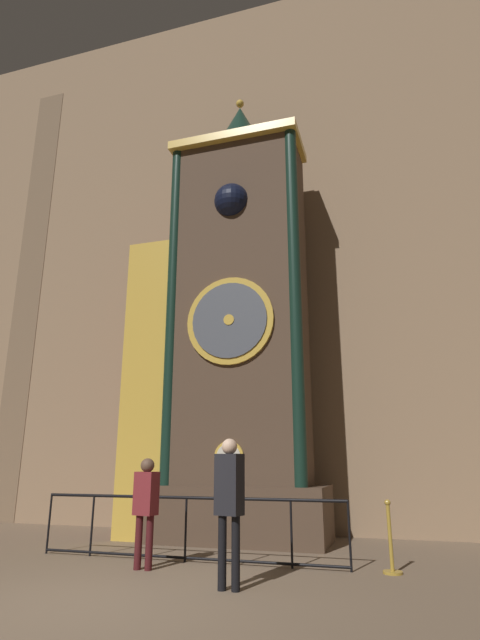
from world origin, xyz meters
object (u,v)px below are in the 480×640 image
clock_tower (225,330)px  stanchion_post (391,549)px  visitor_far (229,496)px  visitor_near (146,501)px

clock_tower → stanchion_post: 5.59m
clock_tower → stanchion_post: clock_tower is taller
visitor_far → stanchion_post: size_ratio=1.83×
clock_tower → visitor_far: (1.33, -3.68, -3.25)m
visitor_near → clock_tower: bearing=96.4°
clock_tower → visitor_near: 4.47m
visitor_far → stanchion_post: bearing=54.4°
visitor_near → visitor_far: visitor_far is taller
visitor_near → stanchion_post: 3.70m
stanchion_post → clock_tower: bearing=147.8°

